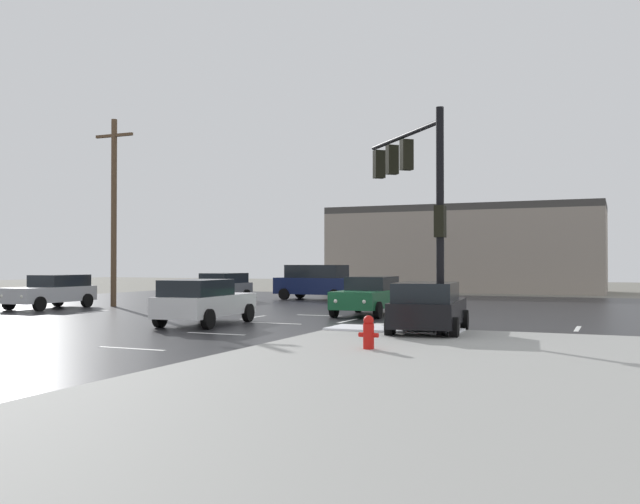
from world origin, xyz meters
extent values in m
plane|color=slate|center=(0.00, 0.00, 0.00)|extent=(120.00, 120.00, 0.00)
cube|color=#232326|center=(0.00, 0.00, 0.01)|extent=(44.00, 44.00, 0.02)
cube|color=white|center=(5.00, -4.00, 0.17)|extent=(4.00, 1.60, 0.06)
cube|color=silver|center=(0.00, -14.00, 0.02)|extent=(2.00, 0.15, 0.01)
cube|color=silver|center=(0.00, -10.00, 0.02)|extent=(2.00, 0.15, 0.01)
cube|color=silver|center=(0.00, -6.00, 0.02)|extent=(2.00, 0.15, 0.01)
cube|color=silver|center=(0.00, -2.00, 0.02)|extent=(2.00, 0.15, 0.01)
cube|color=silver|center=(0.00, 2.00, 0.02)|extent=(2.00, 0.15, 0.01)
cube|color=silver|center=(0.00, 6.00, 0.02)|extent=(2.00, 0.15, 0.01)
cube|color=silver|center=(0.00, 10.00, 0.02)|extent=(2.00, 0.15, 0.01)
cube|color=silver|center=(0.00, 14.00, 0.02)|extent=(2.00, 0.15, 0.01)
cube|color=silver|center=(0.00, 18.00, 0.02)|extent=(2.00, 0.15, 0.01)
cube|color=silver|center=(-14.00, 0.00, 0.02)|extent=(0.15, 2.00, 0.01)
cube|color=silver|center=(-10.00, 0.00, 0.02)|extent=(0.15, 2.00, 0.01)
cube|color=silver|center=(-6.00, 0.00, 0.02)|extent=(0.15, 2.00, 0.01)
cube|color=silver|center=(-2.00, 0.00, 0.02)|extent=(0.15, 2.00, 0.01)
cube|color=silver|center=(2.00, 0.00, 0.02)|extent=(0.15, 2.00, 0.01)
cube|color=silver|center=(6.00, 0.00, 0.02)|extent=(0.15, 2.00, 0.01)
cube|color=silver|center=(10.00, 0.00, 0.02)|extent=(0.15, 2.00, 0.01)
cube|color=silver|center=(3.50, -4.00, 0.02)|extent=(0.45, 7.00, 0.01)
cylinder|color=black|center=(6.64, -4.89, 3.35)|extent=(0.22, 0.22, 6.43)
cylinder|color=black|center=(5.02, -3.04, 6.17)|extent=(3.34, 3.79, 0.14)
cube|color=black|center=(5.18, -3.23, 5.54)|extent=(0.46, 0.45, 0.95)
sphere|color=#19D833|center=(5.08, -3.11, 5.83)|extent=(0.20, 0.20, 0.20)
cube|color=black|center=(4.46, -2.40, 5.54)|extent=(0.46, 0.45, 0.95)
sphere|color=#19D833|center=(4.35, -2.27, 5.83)|extent=(0.20, 0.20, 0.20)
cube|color=black|center=(3.73, -1.56, 5.54)|extent=(0.46, 0.45, 0.95)
sphere|color=#19D833|center=(3.63, -1.44, 5.83)|extent=(0.20, 0.20, 0.20)
cube|color=black|center=(6.64, -4.89, 3.34)|extent=(0.28, 0.36, 0.90)
cylinder|color=red|center=(5.81, -8.63, 0.44)|extent=(0.26, 0.26, 0.60)
sphere|color=red|center=(5.81, -8.63, 0.81)|extent=(0.25, 0.25, 0.25)
cylinder|color=red|center=(5.63, -8.63, 0.47)|extent=(0.12, 0.11, 0.11)
cylinder|color=red|center=(5.99, -8.63, 0.47)|extent=(0.12, 0.11, 0.11)
cube|color=gray|center=(0.43, 29.14, 2.96)|extent=(20.01, 8.00, 5.92)
cube|color=#3F3D3A|center=(0.43, 29.14, 6.17)|extent=(20.01, 8.00, 0.50)
cube|color=#B7BABF|center=(-13.31, 0.83, 0.70)|extent=(1.87, 4.53, 0.70)
cube|color=black|center=(-13.32, 1.51, 1.33)|extent=(1.70, 2.50, 0.55)
cylinder|color=black|center=(-12.39, -0.68, 0.35)|extent=(0.23, 0.66, 0.66)
cylinder|color=black|center=(-14.19, -0.71, 0.35)|extent=(0.23, 0.66, 0.66)
cylinder|color=black|center=(-12.44, 2.38, 0.35)|extent=(0.23, 0.66, 0.66)
cylinder|color=black|center=(-14.23, 2.35, 0.35)|extent=(0.23, 0.66, 0.66)
sphere|color=white|center=(-12.70, -1.36, 0.70)|extent=(0.18, 0.18, 0.18)
sphere|color=white|center=(-13.85, -1.38, 0.70)|extent=(0.18, 0.18, 0.18)
cube|color=#141E47|center=(-5.05, 13.27, 0.82)|extent=(4.92, 2.26, 0.95)
cube|color=black|center=(-5.05, 13.27, 1.67)|extent=(3.47, 2.01, 0.75)
cylinder|color=black|center=(-3.36, 14.14, 0.35)|extent=(0.67, 0.26, 0.66)
cylinder|color=black|center=(-3.48, 12.19, 0.35)|extent=(0.67, 0.26, 0.66)
cylinder|color=black|center=(-6.61, 14.35, 0.35)|extent=(0.67, 0.26, 0.66)
cylinder|color=black|center=(-6.74, 12.40, 0.35)|extent=(0.67, 0.26, 0.66)
sphere|color=white|center=(-2.66, 13.74, 0.82)|extent=(0.18, 0.18, 0.18)
sphere|color=white|center=(-2.74, 12.49, 0.82)|extent=(0.18, 0.18, 0.18)
cube|color=slate|center=(-9.02, 8.72, 0.70)|extent=(2.03, 4.59, 0.70)
cube|color=black|center=(-8.99, 9.39, 1.33)|extent=(1.78, 2.56, 0.55)
cylinder|color=black|center=(-8.21, 7.14, 0.35)|extent=(0.25, 0.67, 0.66)
cylinder|color=black|center=(-10.00, 7.24, 0.35)|extent=(0.25, 0.67, 0.66)
cylinder|color=black|center=(-8.04, 10.20, 0.35)|extent=(0.25, 0.67, 0.66)
cylinder|color=black|center=(-9.84, 10.29, 0.35)|extent=(0.25, 0.67, 0.66)
sphere|color=white|center=(-8.56, 6.49, 0.70)|extent=(0.18, 0.18, 0.18)
sphere|color=white|center=(-9.71, 6.55, 0.70)|extent=(0.18, 0.18, 0.18)
cube|color=white|center=(-2.02, -3.38, 0.70)|extent=(2.12, 4.62, 0.70)
cube|color=black|center=(-1.97, -4.05, 1.33)|extent=(1.83, 2.59, 0.55)
cylinder|color=black|center=(-3.03, -1.92, 0.35)|extent=(0.27, 0.67, 0.66)
cylinder|color=black|center=(-1.24, -1.79, 0.35)|extent=(0.27, 0.67, 0.66)
cylinder|color=black|center=(-2.81, -4.97, 0.35)|extent=(0.27, 0.67, 0.66)
cylinder|color=black|center=(-1.01, -4.84, 0.35)|extent=(0.27, 0.67, 0.66)
sphere|color=white|center=(-2.76, -1.23, 0.70)|extent=(0.18, 0.18, 0.18)
sphere|color=white|center=(-1.61, -1.14, 0.70)|extent=(0.18, 0.18, 0.18)
cube|color=black|center=(6.01, -3.66, 0.70)|extent=(2.29, 4.67, 0.70)
cube|color=black|center=(6.08, -4.33, 1.33)|extent=(1.92, 2.64, 0.55)
cylinder|color=black|center=(4.94, -2.24, 0.35)|extent=(0.29, 0.68, 0.66)
cylinder|color=black|center=(6.73, -2.04, 0.35)|extent=(0.29, 0.68, 0.66)
cylinder|color=black|center=(5.28, -5.28, 0.35)|extent=(0.29, 0.68, 0.66)
cylinder|color=black|center=(7.07, -5.08, 0.35)|extent=(0.29, 0.68, 0.66)
sphere|color=white|center=(5.19, -1.53, 0.70)|extent=(0.18, 0.18, 0.18)
sphere|color=white|center=(6.34, -1.41, 0.70)|extent=(0.18, 0.18, 0.18)
cube|color=#195933|center=(1.73, 2.91, 0.70)|extent=(1.94, 4.56, 0.70)
cube|color=black|center=(1.71, 3.58, 1.33)|extent=(1.73, 2.53, 0.55)
cylinder|color=black|center=(2.68, 1.41, 0.35)|extent=(0.24, 0.67, 0.66)
cylinder|color=black|center=(0.88, 1.35, 0.35)|extent=(0.24, 0.67, 0.66)
cylinder|color=black|center=(2.58, 4.47, 0.35)|extent=(0.24, 0.67, 0.66)
cylinder|color=black|center=(0.78, 4.41, 0.35)|extent=(0.24, 0.67, 0.66)
sphere|color=white|center=(2.38, 0.73, 0.70)|extent=(0.18, 0.18, 0.18)
sphere|color=white|center=(1.23, 0.69, 0.70)|extent=(0.18, 0.18, 0.18)
cylinder|color=brown|center=(-11.71, 3.43, 4.64)|extent=(0.28, 0.28, 9.28)
cube|color=brown|center=(-11.71, 3.43, 8.48)|extent=(2.20, 0.14, 0.14)
camera|label=1|loc=(11.28, -24.28, 2.18)|focal=39.30mm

